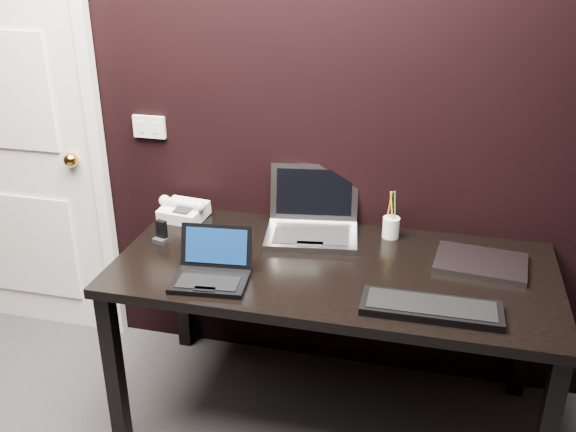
% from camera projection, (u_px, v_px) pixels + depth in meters
% --- Properties ---
extents(wall_back, '(4.00, 0.00, 4.00)m').
position_uv_depth(wall_back, '(283.00, 94.00, 2.68)').
color(wall_back, black).
rests_on(wall_back, ground).
extents(door, '(0.99, 0.10, 2.14)m').
position_uv_depth(door, '(9.00, 132.00, 3.06)').
color(door, white).
rests_on(door, ground).
extents(wall_switch, '(0.15, 0.02, 0.10)m').
position_uv_depth(wall_switch, '(149.00, 127.00, 2.88)').
color(wall_switch, silver).
rests_on(wall_switch, wall_back).
extents(desk, '(1.70, 0.80, 0.74)m').
position_uv_depth(desk, '(333.00, 282.00, 2.52)').
color(desk, black).
rests_on(desk, ground).
extents(netbook, '(0.30, 0.27, 0.18)m').
position_uv_depth(netbook, '(212.00, 271.00, 2.38)').
color(netbook, black).
rests_on(netbook, desk).
extents(silver_laptop, '(0.43, 0.40, 0.26)m').
position_uv_depth(silver_laptop, '(312.00, 224.00, 2.72)').
color(silver_laptop, '#A1A1A6').
rests_on(silver_laptop, desk).
extents(ext_keyboard, '(0.48, 0.17, 0.03)m').
position_uv_depth(ext_keyboard, '(431.00, 308.00, 2.18)').
color(ext_keyboard, black).
rests_on(ext_keyboard, desk).
extents(closed_laptop, '(0.37, 0.28, 0.02)m').
position_uv_depth(closed_laptop, '(481.00, 263.00, 2.48)').
color(closed_laptop, '#9FA0A5').
rests_on(closed_laptop, desk).
extents(desk_phone, '(0.23, 0.19, 0.11)m').
position_uv_depth(desk_phone, '(183.00, 210.00, 2.87)').
color(desk_phone, white).
rests_on(desk_phone, desk).
extents(mobile_phone, '(0.06, 0.06, 0.09)m').
position_uv_depth(mobile_phone, '(161.00, 234.00, 2.66)').
color(mobile_phone, black).
rests_on(mobile_phone, desk).
extents(pen_cup, '(0.09, 0.09, 0.21)m').
position_uv_depth(pen_cup, '(391.00, 226.00, 2.70)').
color(pen_cup, white).
rests_on(pen_cup, desk).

